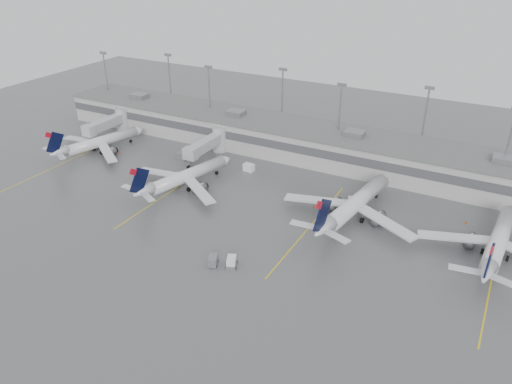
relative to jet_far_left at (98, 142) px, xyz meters
The scene contains 20 objects.
ground 59.69m from the jet_far_left, 33.90° to the right, with size 260.00×260.00×0.00m, color #535355.
terminal 55.32m from the jet_far_left, 26.55° to the left, with size 152.00×17.00×9.45m.
light_masts 58.83m from the jet_far_left, 31.65° to the left, with size 142.40×8.00×20.60m.
jet_bridge_left 13.87m from the jet_far_left, 115.78° to the left, with size 4.00×17.20×7.00m.
jet_bridge_right 31.56m from the jet_far_left, 23.27° to the left, with size 4.00×17.20×7.00m.
stand_markings 50.42m from the jet_far_left, 10.59° to the right, with size 105.25×40.00×0.01m.
jet_far_left is the anchor object (origin of this frame).
jet_mid_left 34.53m from the jet_far_left, 11.55° to the right, with size 25.88×29.39×9.71m.
jet_mid_right 73.72m from the jet_far_left, ahead, with size 30.07×33.93×11.02m.
jet_far_right 101.73m from the jet_far_left, ahead, with size 28.34×31.85×10.30m.
baggage_tug 66.37m from the jet_far_left, 25.66° to the right, with size 2.78×3.36×1.86m.
baggage_cart 64.05m from the jet_far_left, 27.87° to the right, with size 2.51×3.11×1.75m.
gse_uld_a 5.54m from the jet_far_left, 115.29° to the left, with size 2.34×1.56×1.66m, color white.
gse_uld_b 43.50m from the jet_far_left, 11.66° to the left, with size 2.68×1.79×1.90m, color white.
gse_uld_c 71.88m from the jet_far_left, ahead, with size 2.37×1.58×1.68m, color white.
gse_loader 24.14m from the jet_far_left, 17.05° to the left, with size 2.01×3.22×2.01m, color slate.
cone_a 6.65m from the jet_far_left, 21.62° to the left, with size 0.44×0.44×0.70m, color #DC4104.
cone_b 30.69m from the jet_far_left, 12.38° to the left, with size 0.39×0.39×0.63m, color #DC4104.
cone_c 64.62m from the jet_far_left, ahead, with size 0.43×0.43×0.69m, color #DC4104.
cone_d 95.57m from the jet_far_left, ahead, with size 0.44×0.44×0.70m, color #DC4104.
Camera 1 is at (49.57, -58.90, 53.68)m, focal length 35.00 mm.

